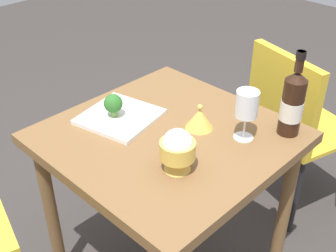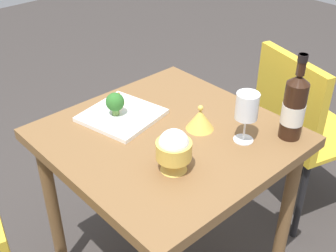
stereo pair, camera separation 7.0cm
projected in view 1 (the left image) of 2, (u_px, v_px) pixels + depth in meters
dining_table at (168, 157)px, 1.56m from camera, size 0.77×0.77×0.73m
chair_by_wall at (291, 118)px, 1.97m from camera, size 0.50×0.50×0.85m
wine_bottle at (292, 103)px, 1.45m from camera, size 0.08×0.08×0.30m
wine_glass at (247, 105)px, 1.41m from camera, size 0.08×0.08×0.18m
rice_bowl at (178, 149)px, 1.30m from camera, size 0.11×0.11×0.14m
rice_bowl_lid at (199, 118)px, 1.51m from camera, size 0.10×0.10×0.09m
serving_plate at (120, 117)px, 1.58m from camera, size 0.30×0.30×0.02m
broccoli_floret at (113, 104)px, 1.54m from camera, size 0.07×0.07×0.09m
carrot_garnish_left at (116, 99)px, 1.62m from camera, size 0.04×0.04×0.05m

